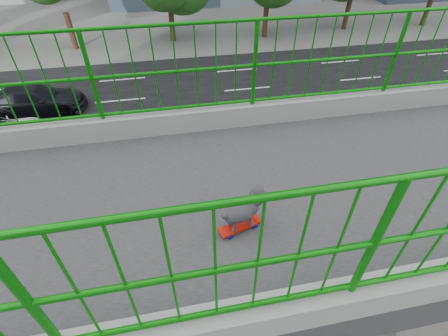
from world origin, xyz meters
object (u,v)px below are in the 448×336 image
poodle (243,209)px  skateboard (240,226)px  car_3 (36,99)px  car_1 (277,141)px

poodle → skateboard: bearing=-90.0°
skateboard → poodle: poodle is taller
skateboard → poodle: 0.23m
skateboard → car_3: bearing=-170.6°
poodle → car_3: poodle is taller
skateboard → car_3: 18.96m
car_1 → car_3: 13.72m
skateboard → car_1: bearing=139.4°
car_1 → car_3: car_3 is taller
car_1 → car_3: (-6.40, -12.14, 0.05)m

